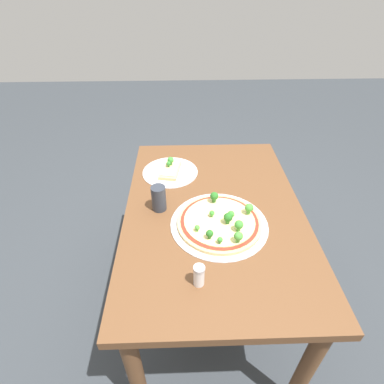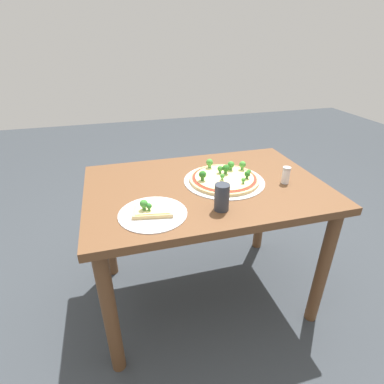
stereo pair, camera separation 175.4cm
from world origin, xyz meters
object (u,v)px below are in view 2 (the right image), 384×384
Objects in this scene: pizza_tray_slice at (152,212)px; condiment_shaker at (286,175)px; drinking_cup at (222,197)px; pizza_tray_whole at (224,178)px; dining_table at (205,203)px.

condiment_shaker reaches higher than pizza_tray_slice.
condiment_shaker is (0.38, 0.15, -0.02)m from drinking_cup.
condiment_shaker is at bearing 21.38° from drinking_cup.
pizza_tray_slice is (-0.38, -0.21, -0.00)m from pizza_tray_whole.
drinking_cup reaches higher than pizza_tray_slice.
condiment_shaker reaches higher than pizza_tray_whole.
drinking_cup is (-0.01, -0.23, 0.16)m from dining_table.
drinking_cup reaches higher than pizza_tray_whole.
pizza_tray_slice is at bearing 172.12° from drinking_cup.
drinking_cup is 1.38× the size of condiment_shaker.
drinking_cup is at bearing -92.05° from dining_table.
dining_table is at bearing 34.24° from pizza_tray_slice.
condiment_shaker is (0.27, -0.10, 0.03)m from pizza_tray_whole.
drinking_cup reaches higher than condiment_shaker.
drinking_cup is at bearing -113.32° from pizza_tray_whole.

